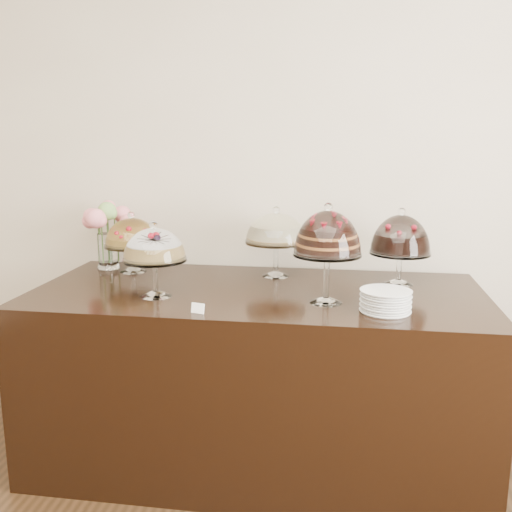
# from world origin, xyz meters

# --- Properties ---
(wall_back) EXTENTS (5.00, 0.04, 3.00)m
(wall_back) POSITION_xyz_m (0.00, 3.00, 1.50)
(wall_back) COLOR beige
(wall_back) RESTS_ON ground
(display_counter) EXTENTS (2.20, 1.00, 0.90)m
(display_counter) POSITION_xyz_m (0.06, 2.45, 0.45)
(display_counter) COLOR black
(display_counter) RESTS_ON ground
(cake_stand_sugar_sponge) EXTENTS (0.30, 0.30, 0.36)m
(cake_stand_sugar_sponge) POSITION_xyz_m (-0.39, 2.26, 1.13)
(cake_stand_sugar_sponge) COLOR white
(cake_stand_sugar_sponge) RESTS_ON display_counter
(cake_stand_choco_layer) EXTENTS (0.31, 0.31, 0.46)m
(cake_stand_choco_layer) POSITION_xyz_m (0.40, 2.28, 1.20)
(cake_stand_choco_layer) COLOR white
(cake_stand_choco_layer) RESTS_ON display_counter
(cake_stand_cheesecake) EXTENTS (0.33, 0.33, 0.38)m
(cake_stand_cheesecake) POSITION_xyz_m (0.12, 2.74, 1.15)
(cake_stand_cheesecake) COLOR white
(cake_stand_cheesecake) RESTS_ON display_counter
(cake_stand_dark_choco) EXTENTS (0.31, 0.31, 0.39)m
(cake_stand_dark_choco) POSITION_xyz_m (0.76, 2.67, 1.14)
(cake_stand_dark_choco) COLOR white
(cake_stand_dark_choco) RESTS_ON display_counter
(cake_stand_fruit_tart) EXTENTS (0.31, 0.31, 0.34)m
(cake_stand_fruit_tart) POSITION_xyz_m (-0.68, 2.72, 1.11)
(cake_stand_fruit_tart) COLOR white
(cake_stand_fruit_tart) RESTS_ON display_counter
(flower_vase) EXTENTS (0.33, 0.30, 0.39)m
(flower_vase) POSITION_xyz_m (-0.85, 2.78, 1.14)
(flower_vase) COLOR white
(flower_vase) RESTS_ON display_counter
(plate_stack) EXTENTS (0.21, 0.21, 0.09)m
(plate_stack) POSITION_xyz_m (0.66, 2.18, 0.95)
(plate_stack) COLOR silver
(plate_stack) RESTS_ON display_counter
(price_card_left) EXTENTS (0.06, 0.03, 0.04)m
(price_card_left) POSITION_xyz_m (-0.13, 2.03, 0.92)
(price_card_left) COLOR white
(price_card_left) RESTS_ON display_counter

